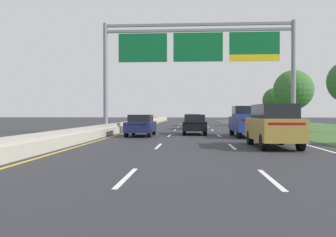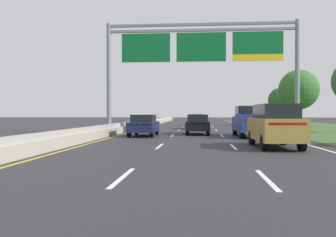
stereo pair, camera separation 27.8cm
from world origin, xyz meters
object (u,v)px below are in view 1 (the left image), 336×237
Objects in this scene: overhead_sign_gantry at (198,54)px; car_red_centre_lane_sedan at (192,120)px; car_grey_centre_lane_sedan at (193,121)px; pickup_truck_blue at (247,122)px; roadside_tree_distant at (275,100)px; car_gold_right_lane_suv at (273,125)px; car_black_centre_lane_sedan at (195,124)px; car_navy_left_lane_sedan at (141,125)px; roadside_tree_far at (293,90)px.

car_red_centre_lane_sedan is at bearing 91.36° from overhead_sign_gantry.
car_red_centre_lane_sedan is (-0.46, 19.35, -5.52)m from overhead_sign_gantry.
car_grey_centre_lane_sedan is 9.27m from car_red_centre_lane_sedan.
roadside_tree_distant is (10.18, 36.88, 2.82)m from pickup_truck_blue.
roadside_tree_distant is at bearing -41.34° from car_red_centre_lane_sedan.
car_gold_right_lane_suv is at bearing -102.68° from roadside_tree_distant.
car_black_centre_lane_sedan is at bearing -178.66° from car_grey_centre_lane_sedan.
car_grey_centre_lane_sedan is at bearing 92.22° from overhead_sign_gantry.
car_grey_centre_lane_sedan is 0.74× the size of roadside_tree_distant.
roadside_tree_distant reaches higher than car_grey_centre_lane_sedan.
car_grey_centre_lane_sedan and car_navy_left_lane_sedan have the same top height.
car_grey_centre_lane_sedan is at bearing -17.16° from car_navy_left_lane_sedan.
car_red_centre_lane_sedan is (3.73, 21.52, 0.00)m from car_navy_left_lane_sedan.
pickup_truck_blue is 0.91× the size of roadside_tree_distant.
roadside_tree_far reaches higher than car_black_centre_lane_sedan.
roadside_tree_far reaches higher than roadside_tree_distant.
car_grey_centre_lane_sedan is 28.34m from roadside_tree_distant.
pickup_truck_blue is at bearing -112.55° from roadside_tree_far.
overhead_sign_gantry is at bearing -122.50° from roadside_tree_far.
car_black_centre_lane_sedan is 36.99m from roadside_tree_distant.
car_navy_left_lane_sedan is at bearing -152.62° from overhead_sign_gantry.
overhead_sign_gantry is at bearing 54.40° from pickup_truck_blue.
roadside_tree_distant is at bearing 86.57° from roadside_tree_far.
overhead_sign_gantry reaches higher than car_grey_centre_lane_sedan.
roadside_tree_distant is (17.84, 36.68, 3.07)m from car_navy_left_lane_sedan.
roadside_tree_far reaches higher than car_gold_right_lane_suv.
car_red_centre_lane_sedan is at bearing 1.00° from car_grey_centre_lane_sedan.
roadside_tree_far is (16.97, 22.23, 3.92)m from car_navy_left_lane_sedan.
overhead_sign_gantry is 20.13m from car_red_centre_lane_sedan.
car_navy_left_lane_sedan is 0.60× the size of roadside_tree_far.
pickup_truck_blue is at bearing -162.23° from car_grey_centre_lane_sedan.
roadside_tree_far is 1.22× the size of roadside_tree_distant.
car_black_centre_lane_sedan is at bearing -123.52° from roadside_tree_far.
overhead_sign_gantry is 3.17× the size of car_gold_right_lane_suv.
pickup_truck_blue is 8.17m from car_gold_right_lane_suv.
roadside_tree_far is at bearing -37.28° from car_navy_left_lane_sedan.
roadside_tree_distant is (14.04, 24.43, 3.07)m from car_grey_centre_lane_sedan.
pickup_truck_blue is 13.04m from car_grey_centre_lane_sedan.
overhead_sign_gantry reaches higher than roadside_tree_far.
roadside_tree_far is at bearing -52.28° from car_grey_centre_lane_sedan.
car_navy_left_lane_sedan is at bearing -115.94° from roadside_tree_distant.
overhead_sign_gantry is 3.42× the size of car_black_centre_lane_sedan.
pickup_truck_blue is 24.56m from roadside_tree_far.
car_black_centre_lane_sedan is 0.99× the size of car_red_centre_lane_sedan.
overhead_sign_gantry is 2.51× the size of roadside_tree_distant.
car_grey_centre_lane_sedan is (-0.39, 10.08, -5.52)m from overhead_sign_gantry.
car_navy_left_lane_sedan and car_red_centre_lane_sedan have the same top height.
overhead_sign_gantry is 7.27m from car_navy_left_lane_sedan.
overhead_sign_gantry is 12.29m from car_gold_right_lane_suv.
car_navy_left_lane_sedan is 40.90m from roadside_tree_distant.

